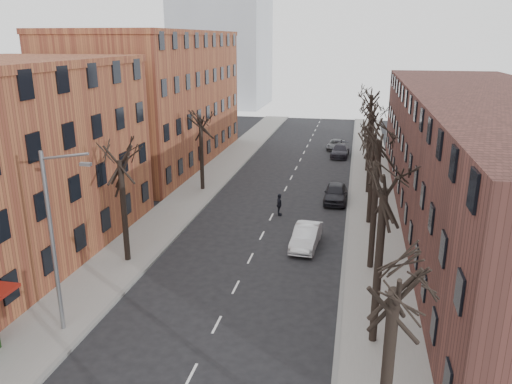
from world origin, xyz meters
The scene contains 17 objects.
sidewalk_left centered at (-8.00, 35.00, 0.07)m, with size 4.00×90.00×0.15m, color gray.
sidewalk_right centered at (8.00, 35.00, 0.07)m, with size 4.00×90.00×0.15m, color gray.
building_left_far centered at (-16.00, 44.00, 7.00)m, with size 12.00×28.00×14.00m, color brown.
building_right centered at (16.00, 30.00, 5.00)m, with size 12.00×50.00×10.00m, color #512B25.
tree_right_b centered at (7.60, 12.00, 0.00)m, with size 5.20×5.20×10.80m, color black, non-canonical shape.
tree_right_c centered at (7.60, 20.00, 0.00)m, with size 5.20×5.20×11.60m, color black, non-canonical shape.
tree_right_d centered at (7.60, 28.00, 0.00)m, with size 5.20×5.20×10.00m, color black, non-canonical shape.
tree_right_e centered at (7.60, 36.00, 0.00)m, with size 5.20×5.20×10.80m, color black, non-canonical shape.
tree_right_f centered at (7.60, 44.00, 0.00)m, with size 5.20×5.20×11.60m, color black, non-canonical shape.
tree_left_a centered at (-7.60, 18.00, 0.00)m, with size 5.20×5.20×9.50m, color black, non-canonical shape.
tree_left_b centered at (-7.60, 34.00, 0.00)m, with size 5.20×5.20×9.50m, color black, non-canonical shape.
streetlight centered at (-7.03, 10.00, 5.01)m, with size 2.45×0.22×9.03m.
silver_sedan centered at (3.34, 22.63, 0.76)m, with size 1.60×4.60×1.52m, color silver.
parked_car_near centered at (4.82, 32.99, 0.81)m, with size 1.91×4.75×1.62m, color black.
parked_car_mid centered at (4.48, 50.68, 0.72)m, with size 2.02×4.98×1.44m, color #23212A.
parked_car_far centered at (3.80, 54.75, 0.60)m, with size 2.00×4.34×1.21m, color #595B60.
pedestrian_crossing centered at (0.55, 28.51, 0.91)m, with size 1.06×0.44×1.81m, color black.
Camera 1 is at (6.29, -9.01, 13.71)m, focal length 35.00 mm.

